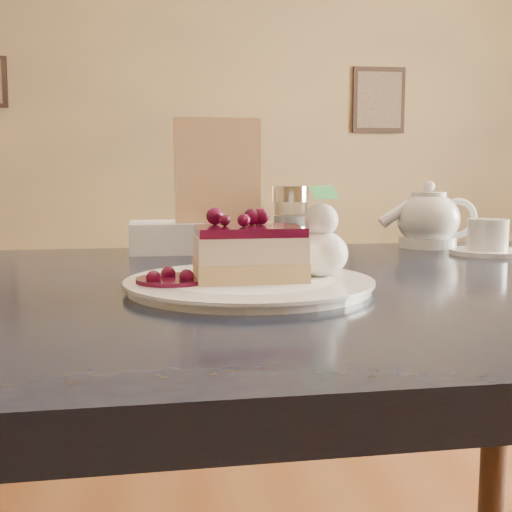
{
  "coord_description": "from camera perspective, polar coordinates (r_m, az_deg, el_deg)",
  "views": [
    {
      "loc": [
        0.1,
        -0.45,
        0.96
      ],
      "look_at": [
        0.18,
        0.25,
        0.87
      ],
      "focal_mm": 45.0,
      "sensor_mm": 36.0,
      "label": 1
    }
  ],
  "objects": [
    {
      "name": "dessert_plate",
      "position": [
        0.78,
        -0.6,
        -2.57
      ],
      "size": [
        0.29,
        0.29,
        0.01
      ],
      "primitive_type": "cylinder",
      "color": "white",
      "rests_on": "main_table"
    },
    {
      "name": "napkin_stack",
      "position": [
        1.18,
        -7.99,
        1.69
      ],
      "size": [
        0.14,
        0.14,
        0.05
      ],
      "primitive_type": "cube",
      "rotation": [
        0.0,
        0.0,
        0.05
      ],
      "color": "white",
      "rests_on": "main_table"
    },
    {
      "name": "whipped_cream",
      "position": [
        0.81,
        5.79,
        0.23
      ],
      "size": [
        0.07,
        0.07,
        0.06
      ],
      "color": "white",
      "rests_on": "dessert_plate"
    },
    {
      "name": "menu_card",
      "position": [
        1.16,
        -3.45,
        6.23
      ],
      "size": [
        0.15,
        0.04,
        0.24
      ],
      "primitive_type": "cube",
      "rotation": [
        0.0,
        0.0,
        0.05
      ],
      "color": "beige",
      "rests_on": "main_table"
    },
    {
      "name": "cheesecake_slice",
      "position": [
        0.78,
        -0.61,
        0.21
      ],
      "size": [
        0.14,
        0.1,
        0.07
      ],
      "rotation": [
        0.0,
        0.0,
        0.05
      ],
      "color": "#E1C07F",
      "rests_on": "dessert_plate"
    },
    {
      "name": "tea_set",
      "position": [
        1.27,
        15.95,
        2.75
      ],
      "size": [
        0.24,
        0.24,
        0.11
      ],
      "color": "white",
      "rests_on": "main_table"
    },
    {
      "name": "berry_sauce",
      "position": [
        0.77,
        -7.41,
        -2.14
      ],
      "size": [
        0.09,
        0.09,
        0.01
      ],
      "primitive_type": "cylinder",
      "color": "#460322",
      "rests_on": "dessert_plate"
    },
    {
      "name": "sugar_shaker",
      "position": [
        1.14,
        3.06,
        3.29
      ],
      "size": [
        0.07,
        0.07,
        0.12
      ],
      "color": "white",
      "rests_on": "main_table"
    },
    {
      "name": "main_table",
      "position": [
        0.86,
        -1.17,
        -8.02
      ],
      "size": [
        1.35,
        0.94,
        0.82
      ],
      "rotation": [
        0.0,
        0.0,
        0.05
      ],
      "color": "black",
      "rests_on": "ground"
    }
  ]
}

